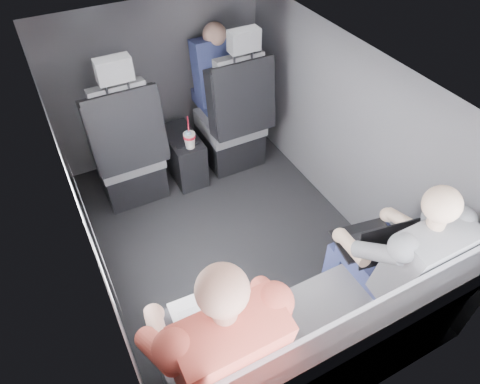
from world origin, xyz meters
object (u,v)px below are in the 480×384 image
front_seat_right (233,124)px  passenger_front_right (216,74)px  water_bottle (189,140)px  laptop_black (374,241)px  front_seat_left (128,155)px  rear_bench (321,343)px  center_console (184,156)px  passenger_rear_left (216,343)px  passenger_rear_right (397,258)px  laptop_white (214,317)px  soda_cup (190,140)px

front_seat_right → passenger_front_right: bearing=94.3°
water_bottle → laptop_black: (0.47, -1.54, 0.16)m
water_bottle → front_seat_left: bearing=164.2°
front_seat_left → rear_bench: bearing=-76.7°
center_console → passenger_rear_left: bearing=-106.7°
center_console → passenger_rear_right: (0.51, -1.85, 0.42)m
front_seat_right → laptop_white: bearing=-119.7°
passenger_front_right → soda_cup: bearing=-137.6°
front_seat_left → passenger_front_right: 0.98m
rear_bench → passenger_rear_left: (-0.56, 0.09, 0.35)m
soda_cup → passenger_rear_right: passenger_rear_right is taller
water_bottle → passenger_front_right: passenger_front_right is taller
laptop_black → passenger_rear_left: passenger_rear_left is taller
passenger_rear_left → center_console: bearing=73.3°
front_seat_right → passenger_rear_left: size_ratio=0.98×
soda_cup → passenger_rear_left: (-0.56, -1.68, 0.18)m
laptop_white → passenger_front_right: (0.94, 1.94, 0.11)m
passenger_rear_left → front_seat_left: bearing=86.6°
laptop_white → passenger_front_right: 2.15m
passenger_rear_left → passenger_front_right: (0.99, 2.07, 0.09)m
laptop_white → passenger_rear_right: 1.02m
passenger_rear_right → soda_cup: bearing=106.6°
soda_cup → passenger_rear_left: size_ratio=0.22×
passenger_rear_right → center_console: bearing=105.4°
soda_cup → laptop_black: (0.46, -1.54, 0.16)m
laptop_black → passenger_rear_left: 1.03m
passenger_rear_left → passenger_rear_right: passenger_rear_left is taller
front_seat_right → passenger_rear_right: bearing=-88.1°
center_console → passenger_rear_left: 1.98m
center_console → laptop_white: bearing=-106.4°
front_seat_right → passenger_rear_left: bearing=-119.1°
water_bottle → passenger_rear_left: passenger_rear_left is taller
water_bottle → laptop_white: bearing=-108.1°
rear_bench → soda_cup: rear_bench is taller
soda_cup → laptop_white: size_ratio=0.78×
front_seat_right → water_bottle: (-0.45, -0.13, 0.07)m
passenger_front_right → passenger_rear_left: bearing=-115.5°
front_seat_left → front_seat_right: (0.90, 0.00, 0.00)m
front_seat_left → laptop_black: front_seat_left is taller
front_seat_right → passenger_rear_right: front_seat_right is taller
front_seat_right → laptop_black: (0.02, -1.67, 0.23)m
water_bottle → front_seat_right: bearing=15.8°
rear_bench → front_seat_right: bearing=76.7°
passenger_rear_left → passenger_front_right: size_ratio=1.78×
passenger_front_right → front_seat_left: bearing=-163.7°
front_seat_left → water_bottle: front_seat_left is taller
laptop_black → center_console: bearing=105.2°
center_console → rear_bench: rear_bench is taller
front_seat_left → center_console: bearing=5.1°
passenger_front_right → passenger_rear_right: bearing=-87.8°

